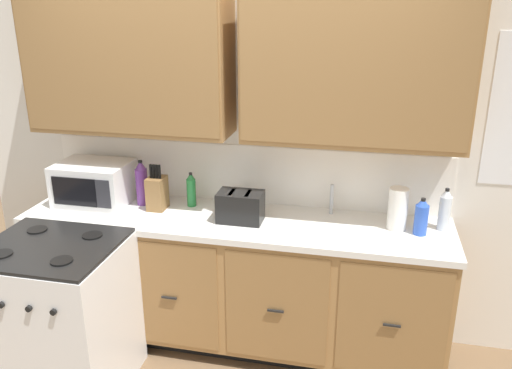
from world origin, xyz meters
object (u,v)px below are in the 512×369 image
microwave (94,183)px  bottle_green (191,190)px  stove_range (59,317)px  bottle_violet (142,183)px  toaster (240,207)px  bottle_clear (445,210)px  paper_towel_roll (398,209)px  bottle_blue (421,217)px  knife_block (157,192)px

microwave → bottle_green: microwave is taller
stove_range → bottle_violet: bottle_violet is taller
microwave → toaster: bearing=-4.9°
stove_range → bottle_clear: (2.19, 0.74, 0.58)m
paper_towel_roll → bottle_blue: size_ratio=1.14×
toaster → knife_block: 0.59m
bottle_violet → microwave: bearing=-172.5°
knife_block → bottle_clear: knife_block is taller
stove_range → bottle_blue: size_ratio=4.18×
knife_block → paper_towel_roll: bearing=0.6°
stove_range → bottle_violet: 0.98m
stove_range → toaster: 1.26m
stove_range → knife_block: size_ratio=3.06×
toaster → bottle_blue: size_ratio=1.23×
toaster → knife_block: knife_block is taller
toaster → paper_towel_roll: size_ratio=1.08×
stove_range → bottle_green: size_ratio=4.05×
knife_block → bottle_blue: size_ratio=1.36×
knife_block → bottle_violet: bearing=156.0°
microwave → bottle_green: size_ratio=2.05×
bottle_green → bottle_clear: 1.61m
bottle_clear → bottle_violet: 1.94m
paper_towel_roll → bottle_violet: bottle_violet is taller
paper_towel_roll → stove_range: bearing=-160.2°
knife_block → bottle_green: knife_block is taller
stove_range → toaster: toaster is taller
toaster → bottle_violet: bottle_violet is taller
microwave → knife_block: bearing=-2.0°
microwave → toaster: (1.05, -0.09, -0.04)m
toaster → bottle_green: size_ratio=1.19×
toaster → paper_towel_roll: bearing=5.3°
microwave → bottle_violet: bearing=7.5°
knife_block → bottle_blue: knife_block is taller
bottle_violet → bottle_clear: bearing=0.2°
stove_range → paper_towel_roll: paper_towel_roll is taller
paper_towel_roll → microwave: bearing=180.0°
bottle_violet → bottle_blue: 1.81m
toaster → knife_block: (-0.58, 0.07, 0.02)m
paper_towel_roll → bottle_green: (-1.33, 0.09, -0.02)m
bottle_clear → bottle_violet: bearing=-179.8°
paper_towel_roll → bottle_blue: bearing=-20.1°
paper_towel_roll → bottle_violet: size_ratio=0.84×
microwave → knife_block: (0.46, -0.02, -0.02)m
knife_block → toaster: bearing=-7.2°
bottle_clear → knife_block: bearing=-177.9°
toaster → bottle_green: 0.42m
bottle_green → bottle_clear: size_ratio=0.89×
bottle_clear → bottle_blue: (-0.14, -0.10, -0.02)m
stove_range → microwave: size_ratio=1.98×
knife_block → bottle_green: 0.23m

